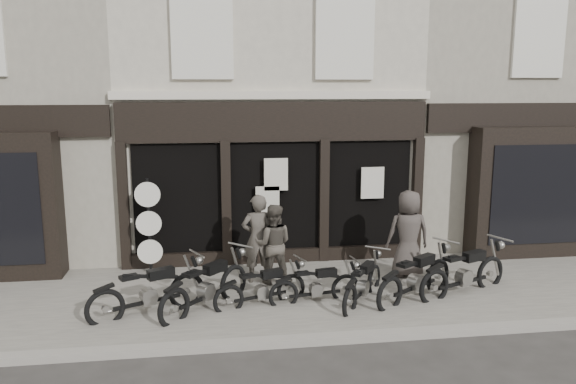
{
  "coord_description": "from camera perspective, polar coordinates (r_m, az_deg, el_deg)",
  "views": [
    {
      "loc": [
        -1.52,
        -9.87,
        4.22
      ],
      "look_at": [
        0.11,
        1.6,
        2.06
      ],
      "focal_mm": 35.0,
      "sensor_mm": 36.0,
      "label": 1
    }
  ],
  "objects": [
    {
      "name": "ground_plane",
      "position": [
        10.84,
        0.63,
        -12.33
      ],
      "size": [
        90.0,
        90.0,
        0.0
      ],
      "primitive_type": "plane",
      "color": "#2D2B28",
      "rests_on": "ground"
    },
    {
      "name": "pavement",
      "position": [
        11.65,
        -0.05,
        -10.36
      ],
      "size": [
        30.0,
        4.2,
        0.12
      ],
      "primitive_type": "cube",
      "color": "#625D56",
      "rests_on": "ground_plane"
    },
    {
      "name": "kerb",
      "position": [
        9.69,
        1.78,
        -14.83
      ],
      "size": [
        30.0,
        0.25,
        0.13
      ],
      "primitive_type": "cube",
      "color": "gray",
      "rests_on": "ground_plane"
    },
    {
      "name": "central_building",
      "position": [
        15.9,
        -2.63,
        10.06
      ],
      "size": [
        7.3,
        6.22,
        8.34
      ],
      "color": "#BFB7A4",
      "rests_on": "ground"
    },
    {
      "name": "neighbour_left",
      "position": [
        16.49,
        -25.44,
        8.94
      ],
      "size": [
        5.6,
        6.73,
        8.34
      ],
      "color": "gray",
      "rests_on": "ground"
    },
    {
      "name": "neighbour_right",
      "position": [
        17.62,
        18.71,
        9.44
      ],
      "size": [
        5.6,
        6.73,
        8.34
      ],
      "color": "gray",
      "rests_on": "ground"
    },
    {
      "name": "motorcycle_0",
      "position": [
        10.86,
        -13.94,
        -10.15
      ],
      "size": [
        2.12,
        1.29,
        1.1
      ],
      "rotation": [
        0.0,
        0.0,
        0.46
      ],
      "color": "black",
      "rests_on": "ground"
    },
    {
      "name": "motorcycle_1",
      "position": [
        10.86,
        -8.28,
        -9.87
      ],
      "size": [
        1.81,
        1.88,
        1.12
      ],
      "rotation": [
        0.0,
        0.0,
        0.81
      ],
      "color": "black",
      "rests_on": "ground"
    },
    {
      "name": "motorcycle_2",
      "position": [
        10.95,
        -2.68,
        -10.03
      ],
      "size": [
        1.85,
        0.9,
        0.93
      ],
      "rotation": [
        0.0,
        0.0,
        0.34
      ],
      "color": "black",
      "rests_on": "ground"
    },
    {
      "name": "motorcycle_3",
      "position": [
        11.11,
        2.89,
        -9.8
      ],
      "size": [
        1.87,
        0.57,
        0.9
      ],
      "rotation": [
        0.0,
        0.0,
        0.16
      ],
      "color": "black",
      "rests_on": "ground"
    },
    {
      "name": "motorcycle_4",
      "position": [
        11.23,
        7.63,
        -9.5
      ],
      "size": [
        1.37,
        1.75,
        0.97
      ],
      "rotation": [
        0.0,
        0.0,
        0.96
      ],
      "color": "black",
      "rests_on": "ground"
    },
    {
      "name": "motorcycle_5",
      "position": [
        11.52,
        12.86,
        -8.83
      ],
      "size": [
        2.06,
        1.55,
        1.12
      ],
      "rotation": [
        0.0,
        0.0,
        0.59
      ],
      "color": "black",
      "rests_on": "ground"
    },
    {
      "name": "motorcycle_6",
      "position": [
        12.04,
        17.47,
        -8.18
      ],
      "size": [
        2.23,
        1.23,
        1.14
      ],
      "rotation": [
        0.0,
        0.0,
        0.4
      ],
      "color": "black",
      "rests_on": "ground"
    },
    {
      "name": "man_left",
      "position": [
        11.94,
        -3.07,
        -4.73
      ],
      "size": [
        0.71,
        0.47,
        1.9
      ],
      "primitive_type": "imported",
      "rotation": [
        0.0,
        0.0,
        3.17
      ],
      "color": "#443E37",
      "rests_on": "pavement"
    },
    {
      "name": "man_centre",
      "position": [
        11.87,
        -1.53,
        -5.31
      ],
      "size": [
        0.92,
        0.76,
        1.71
      ],
      "primitive_type": "imported",
      "rotation": [
        0.0,
        0.0,
        2.99
      ],
      "color": "#443F37",
      "rests_on": "pavement"
    },
    {
      "name": "man_right",
      "position": [
        12.54,
        12.11,
        -4.17
      ],
      "size": [
        0.96,
        0.65,
        1.92
      ],
      "primitive_type": "imported",
      "rotation": [
        0.0,
        0.0,
        3.1
      ],
      "color": "#3F3834",
      "rests_on": "pavement"
    },
    {
      "name": "advert_sign_post",
      "position": [
        12.74,
        -13.92,
        -3.87
      ],
      "size": [
        0.56,
        0.36,
        2.28
      ],
      "rotation": [
        0.0,
        0.0,
        0.01
      ],
      "color": "black",
      "rests_on": "ground"
    }
  ]
}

